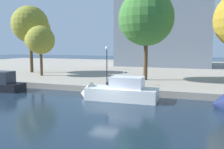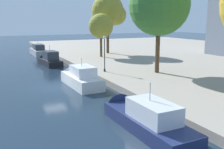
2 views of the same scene
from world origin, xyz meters
name	(u,v)px [view 1 (image 1 of 2)]	position (x,y,z in m)	size (l,w,h in m)	color
ground_plane	(104,106)	(0.00, 0.00, 0.00)	(220.00, 220.00, 0.00)	#192838
dock_promenade	(161,70)	(0.00, 33.23, 0.38)	(120.00, 55.00, 0.75)	gray
motor_yacht_2	(117,93)	(0.17, 3.02, 0.73)	(8.42, 2.97, 4.18)	silver
lamp_post	(107,62)	(-2.69, 7.53, 3.65)	(0.39, 0.39, 4.78)	black
tree_0	(39,40)	(-16.52, 12.77, 6.59)	(5.00, 4.62, 8.10)	#4C3823
tree_2	(31,25)	(-20.91, 16.61, 9.34)	(6.61, 6.98, 12.01)	#4C3823
tree_3	(145,19)	(0.67, 13.69, 9.31)	(8.05, 7.78, 12.60)	#4C3823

